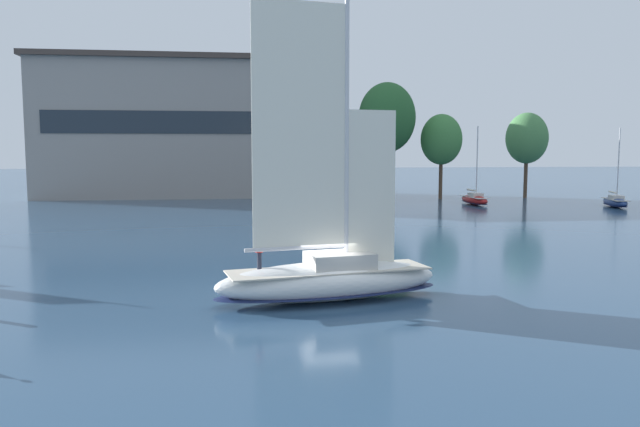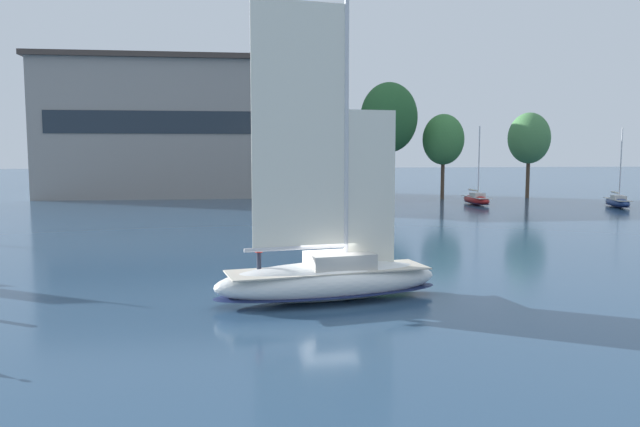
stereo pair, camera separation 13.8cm
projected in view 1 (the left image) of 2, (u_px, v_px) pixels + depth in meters
The scene contains 8 objects.
ground_plane at pixel (329, 300), 27.56m from camera, with size 400.00×400.00×0.00m, color #2D4C6B.
waterfront_building at pixel (187, 128), 89.13m from camera, with size 40.96×15.51×19.27m.
tree_shore_left at pixel (527, 138), 84.98m from camera, with size 5.66×5.66×11.65m.
tree_shore_center at pixel (387, 118), 81.56m from camera, with size 7.47×7.47×15.38m.
tree_shore_right at pixel (441, 140), 83.25m from camera, with size 5.52×5.52×11.36m.
sailboat_main at pixel (329, 275), 27.45m from camera, with size 10.59×4.73×14.07m.
sailboat_moored_mid_channel at pixel (615, 202), 72.20m from camera, with size 3.56×6.87×9.11m.
sailboat_moored_outer_mooring at pixel (474, 199), 75.42m from camera, with size 1.96×6.85×9.41m.
Camera 1 is at (-3.88, -26.75, 6.63)m, focal length 35.00 mm.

